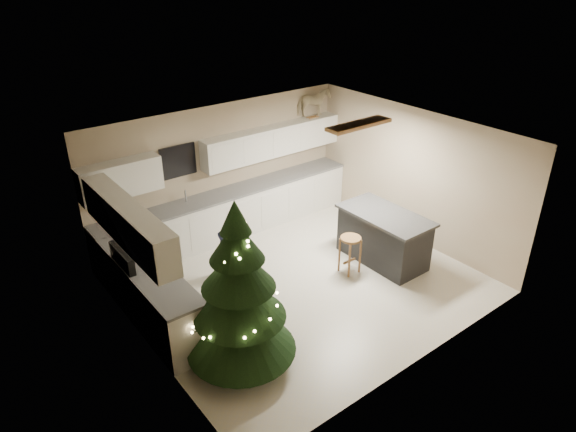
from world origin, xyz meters
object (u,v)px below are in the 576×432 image
at_px(island, 383,237).
at_px(rocking_horse, 313,103).
at_px(toddler, 225,255).
at_px(bar_stool, 350,246).
at_px(christmas_tree, 239,301).

xyz_separation_m(island, rocking_horse, (0.53, 2.67, 1.83)).
bearing_deg(toddler, rocking_horse, -24.74).
height_order(bar_stool, toddler, toddler).
relative_size(christmas_tree, rocking_horse, 3.31).
xyz_separation_m(bar_stool, rocking_horse, (1.29, 2.59, 1.79)).
distance_m(christmas_tree, toddler, 2.21).
relative_size(bar_stool, toddler, 0.76).
height_order(bar_stool, rocking_horse, rocking_horse).
bearing_deg(toddler, island, -74.98).
xyz_separation_m(island, christmas_tree, (-3.52, -0.66, 0.54)).
bearing_deg(island, toddler, 153.96).
relative_size(christmas_tree, toddler, 2.71).
height_order(bar_stool, christmas_tree, christmas_tree).
distance_m(island, rocking_horse, 3.28).
height_order(island, bar_stool, island).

